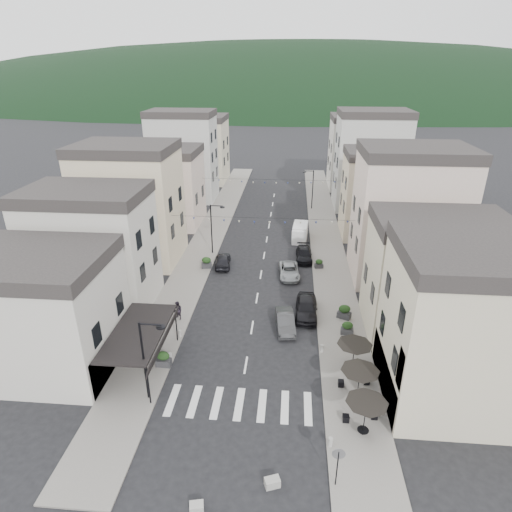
% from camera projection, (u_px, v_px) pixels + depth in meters
% --- Properties ---
extents(ground, '(700.00, 700.00, 0.00)m').
position_uv_depth(ground, '(235.00, 428.00, 26.32)').
color(ground, black).
rests_on(ground, ground).
extents(sidewalk_left, '(4.00, 76.00, 0.12)m').
position_uv_depth(sidewalk_left, '(210.00, 234.00, 55.94)').
color(sidewalk_left, slate).
rests_on(sidewalk_left, ground).
extents(sidewalk_right, '(4.00, 76.00, 0.12)m').
position_uv_depth(sidewalk_right, '(326.00, 238.00, 54.77)').
color(sidewalk_right, slate).
rests_on(sidewalk_right, ground).
extents(hill_backdrop, '(640.00, 360.00, 70.00)m').
position_uv_depth(hill_backdrop, '(291.00, 96.00, 298.79)').
color(hill_backdrop, black).
rests_on(hill_backdrop, ground).
extents(boutique_building, '(12.00, 8.00, 8.00)m').
position_uv_depth(boutique_building, '(28.00, 317.00, 30.42)').
color(boutique_building, beige).
rests_on(boutique_building, ground).
extents(bistro_building, '(10.00, 8.00, 10.00)m').
position_uv_depth(bistro_building, '(471.00, 334.00, 26.77)').
color(bistro_building, '#C1BB9A').
rests_on(bistro_building, ground).
extents(boutique_awning, '(3.77, 7.50, 3.28)m').
position_uv_depth(boutique_awning, '(142.00, 333.00, 30.14)').
color(boutique_awning, black).
rests_on(boutique_awning, ground).
extents(buildings_row_left, '(10.20, 54.16, 14.00)m').
position_uv_depth(buildings_row_left, '(166.00, 177.00, 59.22)').
color(buildings_row_left, beige).
rests_on(buildings_row_left, ground).
extents(buildings_row_right, '(10.20, 54.16, 14.50)m').
position_uv_depth(buildings_row_right, '(381.00, 182.00, 55.83)').
color(buildings_row_right, '#C1BB9A').
rests_on(buildings_row_right, ground).
extents(cafe_terrace, '(2.50, 8.10, 2.53)m').
position_uv_depth(cafe_terrace, '(360.00, 374.00, 27.29)').
color(cafe_terrace, black).
rests_on(cafe_terrace, ground).
extents(streetlamp_left_near, '(1.70, 0.56, 6.00)m').
position_uv_depth(streetlamp_left_near, '(147.00, 353.00, 27.07)').
color(streetlamp_left_near, black).
rests_on(streetlamp_left_near, ground).
extents(streetlamp_left_far, '(1.70, 0.56, 6.00)m').
position_uv_depth(streetlamp_left_far, '(214.00, 224.00, 48.86)').
color(streetlamp_left_far, black).
rests_on(streetlamp_left_far, ground).
extents(streetlamp_right_far, '(1.70, 0.56, 6.00)m').
position_uv_depth(streetlamp_right_far, '(311.00, 186.00, 64.31)').
color(streetlamp_right_far, black).
rests_on(streetlamp_right_far, ground).
extents(traffic_sign, '(0.70, 0.07, 2.70)m').
position_uv_depth(traffic_sign, '(338.00, 460.00, 21.90)').
color(traffic_sign, black).
rests_on(traffic_sign, ground).
extents(bollards, '(11.66, 10.26, 0.60)m').
position_uv_depth(bollards, '(245.00, 365.00, 31.14)').
color(bollards, gray).
rests_on(bollards, ground).
extents(bunting_near, '(19.00, 0.28, 0.62)m').
position_uv_depth(bunting_near, '(262.00, 221.00, 43.97)').
color(bunting_near, black).
rests_on(bunting_near, ground).
extents(bunting_far, '(19.00, 0.28, 0.62)m').
position_uv_depth(bunting_far, '(270.00, 182.00, 58.51)').
color(bunting_far, black).
rests_on(bunting_far, ground).
extents(parked_car_a, '(2.02, 4.79, 1.62)m').
position_uv_depth(parked_car_a, '(306.00, 308.00, 37.71)').
color(parked_car_a, black).
rests_on(parked_car_a, ground).
extents(parked_car_b, '(1.91, 4.26, 1.36)m').
position_uv_depth(parked_car_b, '(285.00, 321.00, 35.91)').
color(parked_car_b, '#2F3031').
rests_on(parked_car_b, ground).
extents(parked_car_c, '(2.40, 4.57, 1.23)m').
position_uv_depth(parked_car_c, '(289.00, 271.00, 44.80)').
color(parked_car_c, '#95999D').
rests_on(parked_car_c, ground).
extents(parked_car_d, '(1.88, 4.43, 1.27)m').
position_uv_depth(parked_car_d, '(304.00, 254.00, 48.66)').
color(parked_car_d, black).
rests_on(parked_car_d, ground).
extents(parked_car_e, '(2.05, 4.20, 1.38)m').
position_uv_depth(parked_car_e, '(223.00, 260.00, 47.02)').
color(parked_car_e, black).
rests_on(parked_car_e, ground).
extents(delivery_van, '(2.09, 4.54, 2.12)m').
position_uv_depth(delivery_van, '(300.00, 232.00, 54.08)').
color(delivery_van, white).
rests_on(delivery_van, ground).
extents(pedestrian_a, '(0.64, 0.46, 1.64)m').
position_uv_depth(pedestrian_a, '(147.00, 322.00, 35.43)').
color(pedestrian_a, black).
rests_on(pedestrian_a, sidewalk_left).
extents(pedestrian_b, '(1.05, 1.00, 1.71)m').
position_uv_depth(pedestrian_b, '(178.00, 311.00, 36.91)').
color(pedestrian_b, black).
rests_on(pedestrian_b, sidewalk_left).
extents(concrete_block_a, '(0.92, 0.75, 0.50)m').
position_uv_depth(concrete_block_a, '(272.00, 482.00, 22.59)').
color(concrete_block_a, gray).
rests_on(concrete_block_a, ground).
extents(concrete_block_c, '(0.79, 0.64, 0.40)m').
position_uv_depth(concrete_block_c, '(197.00, 507.00, 21.39)').
color(concrete_block_c, '#9F9C97').
rests_on(concrete_block_c, ground).
extents(planter_la, '(1.11, 0.63, 1.22)m').
position_uv_depth(planter_la, '(163.00, 359.00, 31.31)').
color(planter_la, '#2C2C2F').
rests_on(planter_la, sidewalk_left).
extents(planter_lb, '(1.23, 0.84, 1.27)m').
position_uv_depth(planter_lb, '(207.00, 263.00, 46.41)').
color(planter_lb, '#2B2B2D').
rests_on(planter_lb, sidewalk_left).
extents(planter_ra, '(1.31, 1.06, 1.28)m').
position_uv_depth(planter_ra, '(344.00, 312.00, 37.19)').
color(planter_ra, '#2A2A2C').
rests_on(planter_ra, sidewalk_right).
extents(planter_rb, '(1.06, 0.63, 1.14)m').
position_uv_depth(planter_rb, '(347.00, 328.00, 35.03)').
color(planter_rb, '#2F3032').
rests_on(planter_rb, sidewalk_right).
extents(planter_rc, '(0.99, 0.69, 1.01)m').
position_uv_depth(planter_rc, '(319.00, 264.00, 46.45)').
color(planter_rc, '#2B2B2E').
rests_on(planter_rc, sidewalk_right).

